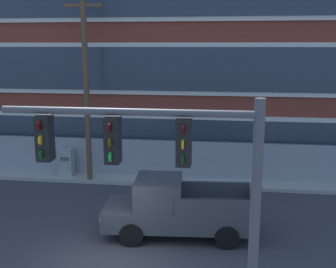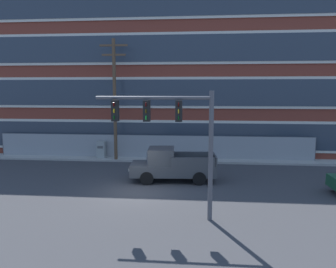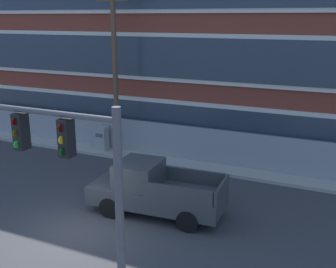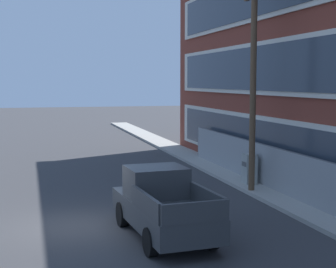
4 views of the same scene
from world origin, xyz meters
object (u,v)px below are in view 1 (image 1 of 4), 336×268
Objects in this scene: pickup_truck_dark_grey at (176,209)px; electrical_cabinet at (67,163)px; utility_pole_near_corner at (86,75)px; traffic_signal_mast at (170,176)px.

pickup_truck_dark_grey is 3.57× the size of electrical_cabinet.
electrical_cabinet is (-6.11, 5.64, -0.21)m from pickup_truck_dark_grey.
utility_pole_near_corner is (-4.78, 5.14, 4.16)m from pickup_truck_dark_grey.
utility_pole_near_corner is at bearing 115.73° from traffic_signal_mast.
utility_pole_near_corner is (-5.35, 11.09, 1.06)m from traffic_signal_mast.
traffic_signal_mast is 1.04× the size of pickup_truck_dark_grey.
pickup_truck_dark_grey is at bearing 95.41° from traffic_signal_mast.
traffic_signal_mast is at bearing -60.06° from electrical_cabinet.
utility_pole_near_corner is at bearing -20.33° from electrical_cabinet.
traffic_signal_mast is at bearing -84.59° from pickup_truck_dark_grey.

